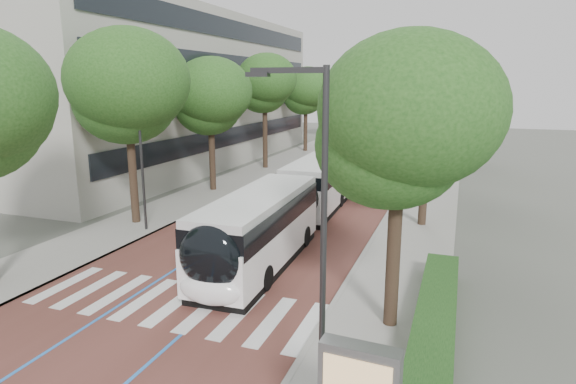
# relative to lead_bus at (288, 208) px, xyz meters

# --- Properties ---
(ground) EXTENTS (160.00, 160.00, 0.00)m
(ground) POSITION_rel_lead_bus_xyz_m (-1.49, -9.32, -1.63)
(ground) COLOR #51544C
(ground) RESTS_ON ground
(road) EXTENTS (11.00, 140.00, 0.02)m
(road) POSITION_rel_lead_bus_xyz_m (-1.49, 30.68, -1.62)
(road) COLOR #562D26
(road) RESTS_ON ground
(sidewalk_left) EXTENTS (4.00, 140.00, 0.12)m
(sidewalk_left) POSITION_rel_lead_bus_xyz_m (-8.99, 30.68, -1.57)
(sidewalk_left) COLOR gray
(sidewalk_left) RESTS_ON ground
(sidewalk_right) EXTENTS (4.00, 140.00, 0.12)m
(sidewalk_right) POSITION_rel_lead_bus_xyz_m (6.01, 30.68, -1.57)
(sidewalk_right) COLOR gray
(sidewalk_right) RESTS_ON ground
(kerb_left) EXTENTS (0.20, 140.00, 0.14)m
(kerb_left) POSITION_rel_lead_bus_xyz_m (-7.09, 30.68, -1.57)
(kerb_left) COLOR gray
(kerb_left) RESTS_ON ground
(kerb_right) EXTENTS (0.20, 140.00, 0.14)m
(kerb_right) POSITION_rel_lead_bus_xyz_m (4.11, 30.68, -1.57)
(kerb_right) COLOR gray
(kerb_right) RESTS_ON ground
(zebra_crossing) EXTENTS (10.55, 3.60, 0.01)m
(zebra_crossing) POSITION_rel_lead_bus_xyz_m (-1.29, -8.32, -1.60)
(zebra_crossing) COLOR silver
(zebra_crossing) RESTS_ON ground
(lane_line_left) EXTENTS (0.12, 126.00, 0.01)m
(lane_line_left) POSITION_rel_lead_bus_xyz_m (-3.09, 30.68, -1.60)
(lane_line_left) COLOR blue
(lane_line_left) RESTS_ON road
(lane_line_right) EXTENTS (0.12, 126.00, 0.01)m
(lane_line_right) POSITION_rel_lead_bus_xyz_m (0.11, 30.68, -1.60)
(lane_line_right) COLOR blue
(lane_line_right) RESTS_ON road
(office_building) EXTENTS (18.11, 40.00, 14.00)m
(office_building) POSITION_rel_lead_bus_xyz_m (-20.96, 18.68, 5.37)
(office_building) COLOR #9C9A90
(office_building) RESTS_ON ground
(hedge) EXTENTS (1.20, 14.00, 0.80)m
(hedge) POSITION_rel_lead_bus_xyz_m (7.61, -9.32, -1.11)
(hedge) COLOR #153B14
(hedge) RESTS_ON sidewalk_right
(streetlight_near) EXTENTS (1.82, 0.20, 8.00)m
(streetlight_near) POSITION_rel_lead_bus_xyz_m (5.13, -12.32, 3.19)
(streetlight_near) COLOR #2C2D2F
(streetlight_near) RESTS_ON sidewalk_right
(streetlight_far) EXTENTS (1.82, 0.20, 8.00)m
(streetlight_far) POSITION_rel_lead_bus_xyz_m (5.13, 12.68, 3.19)
(streetlight_far) COLOR #2C2D2F
(streetlight_far) RESTS_ON sidewalk_right
(lamp_post_left) EXTENTS (0.14, 0.14, 8.00)m
(lamp_post_left) POSITION_rel_lead_bus_xyz_m (-7.59, -1.32, 2.49)
(lamp_post_left) COLOR #2C2D2F
(lamp_post_left) RESTS_ON sidewalk_left
(trees_left) EXTENTS (6.43, 61.04, 10.04)m
(trees_left) POSITION_rel_lead_bus_xyz_m (-8.99, 14.41, 5.21)
(trees_left) COLOR black
(trees_left) RESTS_ON ground
(trees_right) EXTENTS (6.04, 47.25, 9.44)m
(trees_right) POSITION_rel_lead_bus_xyz_m (6.21, 11.88, 4.71)
(trees_right) COLOR black
(trees_right) RESTS_ON ground
(lead_bus) EXTENTS (3.07, 18.46, 3.20)m
(lead_bus) POSITION_rel_lead_bus_xyz_m (0.00, 0.00, 0.00)
(lead_bus) COLOR black
(lead_bus) RESTS_ON ground
(bus_queued_0) EXTENTS (2.66, 12.42, 3.20)m
(bus_queued_0) POSITION_rel_lead_bus_xyz_m (0.01, 15.78, -0.00)
(bus_queued_0) COLOR white
(bus_queued_0) RESTS_ON ground
(bus_queued_1) EXTENTS (3.22, 12.52, 3.20)m
(bus_queued_1) POSITION_rel_lead_bus_xyz_m (0.72, 29.49, -0.00)
(bus_queued_1) COLOR white
(bus_queued_1) RESTS_ON ground
(bus_queued_2) EXTENTS (3.21, 12.52, 3.20)m
(bus_queued_2) POSITION_rel_lead_bus_xyz_m (0.53, 41.62, -0.00)
(bus_queued_2) COLOR white
(bus_queued_2) RESTS_ON ground
(bus_queued_3) EXTENTS (2.85, 12.46, 3.20)m
(bus_queued_3) POSITION_rel_lead_bus_xyz_m (0.19, 55.94, -0.00)
(bus_queued_3) COLOR white
(bus_queued_3) RESTS_ON ground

